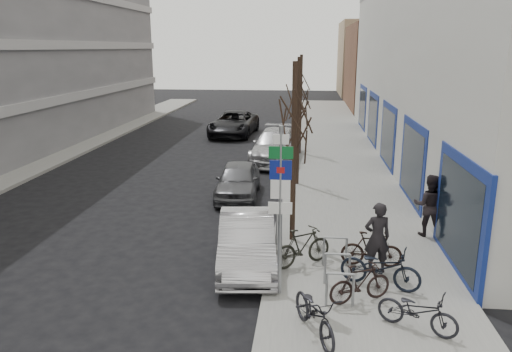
% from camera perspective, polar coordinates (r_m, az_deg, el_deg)
% --- Properties ---
extents(ground, '(120.00, 120.00, 0.00)m').
position_cam_1_polar(ground, '(12.74, -8.48, -13.13)').
color(ground, black).
rests_on(ground, ground).
extents(sidewalk_east, '(5.00, 70.00, 0.15)m').
position_cam_1_polar(sidewalk_east, '(21.76, 9.68, -1.17)').
color(sidewalk_east, slate).
rests_on(sidewalk_east, ground).
extents(sidewalk_west, '(3.00, 70.00, 0.15)m').
position_cam_1_polar(sidewalk_west, '(25.80, -27.12, -0.11)').
color(sidewalk_west, slate).
rests_on(sidewalk_west, ground).
extents(brick_building_far, '(12.00, 14.00, 8.00)m').
position_cam_1_polar(brick_building_far, '(51.93, 17.34, 11.80)').
color(brick_building_far, brown).
rests_on(brick_building_far, ground).
extents(tan_building_far, '(13.00, 12.00, 9.00)m').
position_cam_1_polar(tan_building_far, '(66.77, 15.29, 12.84)').
color(tan_building_far, '#937A5B').
rests_on(tan_building_far, ground).
extents(highway_sign_pole, '(0.55, 0.10, 4.20)m').
position_cam_1_polar(highway_sign_pole, '(11.44, 2.80, -2.90)').
color(highway_sign_pole, gray).
rests_on(highway_sign_pole, ground).
extents(bike_rack, '(0.66, 2.26, 0.83)m').
position_cam_1_polar(bike_rack, '(12.67, 9.28, -10.02)').
color(bike_rack, gray).
rests_on(bike_rack, sidewalk_east).
extents(tree_near, '(1.80, 1.80, 5.50)m').
position_cam_1_polar(tree_near, '(14.53, 4.43, 7.45)').
color(tree_near, black).
rests_on(tree_near, ground).
extents(tree_mid, '(1.80, 1.80, 5.50)m').
position_cam_1_polar(tree_mid, '(20.99, 4.90, 9.61)').
color(tree_mid, black).
rests_on(tree_mid, ground).
extents(tree_far, '(1.80, 1.80, 5.50)m').
position_cam_1_polar(tree_far, '(27.47, 5.16, 10.75)').
color(tree_far, black).
rests_on(tree_far, ground).
extents(meter_front, '(0.10, 0.08, 1.27)m').
position_cam_1_polar(meter_front, '(14.79, 2.38, -5.10)').
color(meter_front, gray).
rests_on(meter_front, sidewalk_east).
extents(meter_mid, '(0.10, 0.08, 1.27)m').
position_cam_1_polar(meter_mid, '(20.05, 3.34, 0.16)').
color(meter_mid, gray).
rests_on(meter_mid, sidewalk_east).
extents(meter_back, '(0.10, 0.08, 1.27)m').
position_cam_1_polar(meter_back, '(25.42, 3.90, 3.22)').
color(meter_back, gray).
rests_on(meter_back, sidewalk_east).
extents(bike_near_left, '(1.28, 1.98, 1.17)m').
position_cam_1_polar(bike_near_left, '(10.51, 6.76, -14.90)').
color(bike_near_left, black).
rests_on(bike_near_left, sidewalk_east).
extents(bike_near_right, '(1.64, 1.10, 0.97)m').
position_cam_1_polar(bike_near_right, '(11.96, 11.83, -11.83)').
color(bike_near_right, black).
rests_on(bike_near_right, sidewalk_east).
extents(bike_mid_curb, '(2.06, 1.22, 1.21)m').
position_cam_1_polar(bike_mid_curb, '(12.70, 14.05, -9.74)').
color(bike_mid_curb, black).
rests_on(bike_mid_curb, sidewalk_east).
extents(bike_mid_inner, '(1.79, 1.46, 1.09)m').
position_cam_1_polar(bike_mid_inner, '(13.57, 5.31, -8.01)').
color(bike_mid_inner, black).
rests_on(bike_mid_inner, sidewalk_east).
extents(bike_far_curb, '(1.73, 1.23, 1.03)m').
position_cam_1_polar(bike_far_curb, '(11.16, 18.01, -14.12)').
color(bike_far_curb, black).
rests_on(bike_far_curb, sidewalk_east).
extents(bike_far_inner, '(1.67, 0.60, 1.00)m').
position_cam_1_polar(bike_far_inner, '(13.82, 13.07, -8.12)').
color(bike_far_inner, black).
rests_on(bike_far_inner, sidewalk_east).
extents(parked_car_front, '(1.99, 4.44, 1.42)m').
position_cam_1_polar(parked_car_front, '(13.83, -1.05, -7.44)').
color(parked_car_front, '#B5B4BA').
rests_on(parked_car_front, ground).
extents(parked_car_mid, '(1.78, 4.13, 1.39)m').
position_cam_1_polar(parked_car_mid, '(20.05, -2.07, -0.47)').
color(parked_car_mid, '#525257').
rests_on(parked_car_mid, ground).
extents(parked_car_back, '(2.69, 5.88, 1.67)m').
position_cam_1_polar(parked_car_back, '(26.37, 2.34, 3.48)').
color(parked_car_back, '#ABACB0').
rests_on(parked_car_back, ground).
extents(lane_car, '(3.11, 6.07, 1.64)m').
position_cam_1_polar(lane_car, '(34.32, -2.56, 6.02)').
color(lane_car, black).
rests_on(lane_car, ground).
extents(pedestrian_near, '(0.76, 0.56, 1.89)m').
position_cam_1_polar(pedestrian_near, '(13.39, 13.68, -6.84)').
color(pedestrian_near, black).
rests_on(pedestrian_near, sidewalk_east).
extents(pedestrian_far, '(0.82, 0.64, 1.98)m').
position_cam_1_polar(pedestrian_far, '(16.37, 19.17, -3.14)').
color(pedestrian_far, black).
rests_on(pedestrian_far, sidewalk_east).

